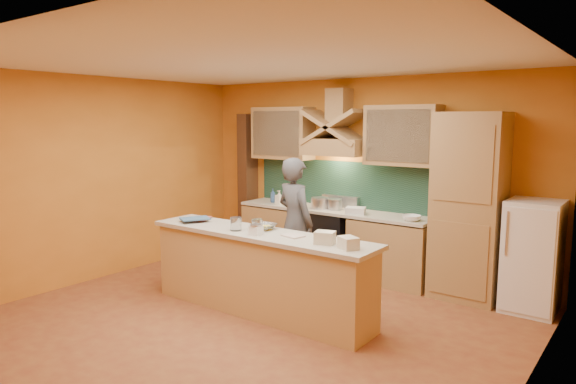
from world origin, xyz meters
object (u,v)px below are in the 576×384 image
Objects in this scene: kitchen_scale at (256,230)px; fridge at (532,256)px; stove at (332,241)px; mixing_bowl at (264,227)px; person at (295,222)px.

fridge is at bearing 36.48° from kitchen_scale.
stove is at bearing 180.00° from fridge.
stove is at bearing 93.95° from kitchen_scale.
kitchen_scale reaches higher than stove.
fridge reaches higher than stove.
kitchen_scale reaches higher than mixing_bowl.
person is at bearing 102.81° from mixing_bowl.
person is 0.92m from mixing_bowl.
kitchen_scale is (0.31, -1.17, 0.14)m from person.
person reaches higher than mixing_bowl.
stove is 7.44× the size of kitchen_scale.
mixing_bowl is at bearing 107.73° from kitchen_scale.
kitchen_scale is 0.45× the size of mixing_bowl.
stove is 2.13m from kitchen_scale.
mixing_bowl is at bearing -145.20° from fridge.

